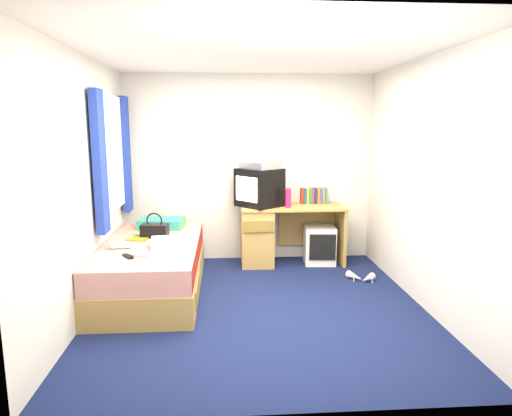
{
  "coord_description": "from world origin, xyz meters",
  "views": [
    {
      "loc": [
        -0.32,
        -4.22,
        1.76
      ],
      "look_at": [
        0.02,
        0.7,
        0.86
      ],
      "focal_mm": 32.0,
      "sensor_mm": 36.0,
      "label": 1
    }
  ],
  "objects": [
    {
      "name": "crt_tv",
      "position": [
        0.11,
        1.44,
        0.99
      ],
      "size": [
        0.65,
        0.65,
        0.48
      ],
      "rotation": [
        0.0,
        0.0,
        -0.86
      ],
      "color": "black",
      "rests_on": "desk"
    },
    {
      "name": "book_row",
      "position": [
        0.84,
        1.6,
        0.85
      ],
      "size": [
        0.34,
        0.13,
        0.2
      ],
      "color": "maroon",
      "rests_on": "desk"
    },
    {
      "name": "colour_swatch_fan",
      "position": [
        -1.1,
        -0.01,
        0.55
      ],
      "size": [
        0.22,
        0.16,
        0.01
      ],
      "primitive_type": "cube",
      "rotation": [
        0.0,
        0.0,
        -0.52
      ],
      "color": "gold",
      "rests_on": "bed"
    },
    {
      "name": "vcr",
      "position": [
        0.12,
        1.44,
        1.27
      ],
      "size": [
        0.53,
        0.56,
        0.09
      ],
      "primitive_type": "cube",
      "rotation": [
        0.0,
        0.0,
        -0.94
      ],
      "color": "#B5B6B8",
      "rests_on": "crt_tv"
    },
    {
      "name": "handbag",
      "position": [
        -1.1,
        0.74,
        0.62
      ],
      "size": [
        0.31,
        0.2,
        0.27
      ],
      "rotation": [
        0.0,
        0.0,
        -0.13
      ],
      "color": "black",
      "rests_on": "bed"
    },
    {
      "name": "window_assembly",
      "position": [
        -1.55,
        0.9,
        1.42
      ],
      "size": [
        0.11,
        1.42,
        1.4
      ],
      "color": "silver",
      "rests_on": "room_shell"
    },
    {
      "name": "white_heels",
      "position": [
        1.23,
        0.67,
        0.04
      ],
      "size": [
        0.33,
        0.3,
        0.09
      ],
      "color": "silver",
      "rests_on": "ground"
    },
    {
      "name": "pillow",
      "position": [
        -1.08,
        1.21,
        0.6
      ],
      "size": [
        0.56,
        0.41,
        0.11
      ],
      "primitive_type": "cube",
      "rotation": [
        0.0,
        0.0,
        -0.15
      ],
      "color": "#1A6FAD",
      "rests_on": "bed"
    },
    {
      "name": "magazine",
      "position": [
        -1.25,
        0.69,
        0.55
      ],
      "size": [
        0.25,
        0.31,
        0.01
      ],
      "primitive_type": "cube",
      "rotation": [
        0.0,
        0.0,
        -0.15
      ],
      "color": "#FFF91C",
      "rests_on": "bed"
    },
    {
      "name": "water_bottle",
      "position": [
        -1.36,
        0.28,
        0.58
      ],
      "size": [
        0.21,
        0.1,
        0.07
      ],
      "primitive_type": "cylinder",
      "rotation": [
        0.0,
        1.57,
        0.15
      ],
      "color": "white",
      "rests_on": "bed"
    },
    {
      "name": "towel",
      "position": [
        -0.92,
        0.3,
        0.59
      ],
      "size": [
        0.31,
        0.27,
        0.1
      ],
      "primitive_type": "cube",
      "rotation": [
        0.0,
        0.0,
        0.1
      ],
      "color": "silver",
      "rests_on": "bed"
    },
    {
      "name": "picture_frame",
      "position": [
        0.97,
        1.63,
        0.82
      ],
      "size": [
        0.03,
        0.12,
        0.14
      ],
      "primitive_type": "cube",
      "rotation": [
        0.0,
        0.0,
        -0.08
      ],
      "color": "black",
      "rests_on": "desk"
    },
    {
      "name": "ground",
      "position": [
        0.0,
        0.0,
        0.0
      ],
      "size": [
        3.4,
        3.4,
        0.0
      ],
      "primitive_type": "plane",
      "color": "#0C1438",
      "rests_on": "ground"
    },
    {
      "name": "storage_cube",
      "position": [
        0.89,
        1.4,
        0.24
      ],
      "size": [
        0.41,
        0.41,
        0.48
      ],
      "primitive_type": "cube",
      "rotation": [
        0.0,
        0.0,
        -0.07
      ],
      "color": "white",
      "rests_on": "ground"
    },
    {
      "name": "remote_control",
      "position": [
        -1.23,
        -0.04,
        0.55
      ],
      "size": [
        0.13,
        0.16,
        0.02
      ],
      "primitive_type": "cube",
      "rotation": [
        0.0,
        0.0,
        0.59
      ],
      "color": "black",
      "rests_on": "bed"
    },
    {
      "name": "desk",
      "position": [
        0.26,
        1.44,
        0.41
      ],
      "size": [
        1.3,
        0.55,
        0.75
      ],
      "color": "tan",
      "rests_on": "ground"
    },
    {
      "name": "bed",
      "position": [
        -1.1,
        0.5,
        0.27
      ],
      "size": [
        1.01,
        2.0,
        0.54
      ],
      "color": "tan",
      "rests_on": "ground"
    },
    {
      "name": "pink_water_bottle",
      "position": [
        0.46,
        1.31,
        0.86
      ],
      "size": [
        0.08,
        0.08,
        0.22
      ],
      "primitive_type": "cylinder",
      "rotation": [
        0.0,
        0.0,
        -0.16
      ],
      "color": "#CC1C63",
      "rests_on": "desk"
    },
    {
      "name": "aerosol_can",
      "position": [
        0.38,
        1.47,
        0.84
      ],
      "size": [
        0.06,
        0.06,
        0.18
      ],
      "primitive_type": "cylinder",
      "rotation": [
        0.0,
        0.0,
        0.2
      ],
      "color": "white",
      "rests_on": "desk"
    },
    {
      "name": "room_shell",
      "position": [
        0.0,
        0.0,
        1.45
      ],
      "size": [
        3.4,
        3.4,
        3.4
      ],
      "color": "white",
      "rests_on": "ground"
    }
  ]
}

